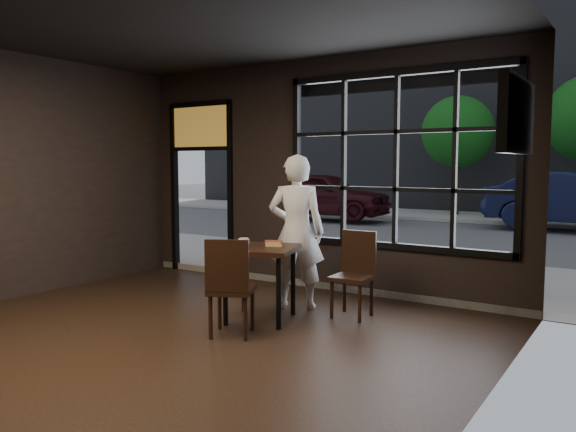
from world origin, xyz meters
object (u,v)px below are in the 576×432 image
Objects in this scene: man at (296,232)px; navy_car at (576,200)px; chair_near at (232,286)px; cafe_table at (260,283)px.

man reaches higher than navy_car.
chair_near is 11.86m from navy_car.
cafe_table is 0.62m from chair_near.
navy_car is at bearing -124.62° from chair_near.
cafe_table is 0.83× the size of chair_near.
chair_near is at bearing 171.85° from navy_car.
cafe_table is at bearing 170.93° from navy_car.
navy_car reaches higher than chair_near.
man is at bearing 170.51° from navy_car.
chair_near is (0.08, -0.61, 0.09)m from cafe_table.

